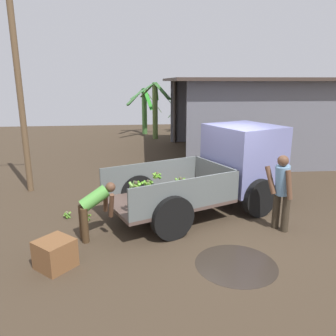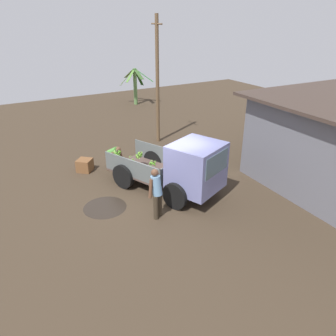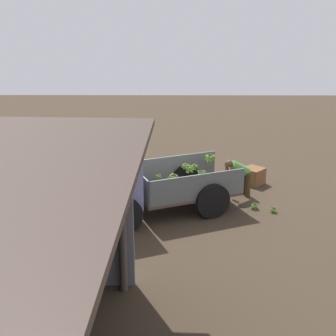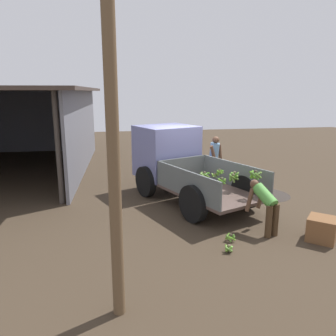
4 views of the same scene
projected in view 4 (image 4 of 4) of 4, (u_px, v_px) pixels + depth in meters
ground at (196, 197)px, 10.34m from camera, size 36.00×36.00×0.00m
mud_patch_0 at (266, 195)px, 10.53m from camera, size 1.51×1.51×0.01m
cargo_truck at (174, 159)px, 10.47m from camera, size 4.82×3.35×2.16m
warehouse_shed at (3, 109)px, 13.64m from camera, size 10.52×7.81×3.40m
utility_pole at (111, 97)px, 4.21m from camera, size 1.02×0.18×6.22m
person_foreground_visitor at (214, 158)px, 11.44m from camera, size 0.61×0.62×1.74m
person_worker_loading at (265, 203)px, 7.56m from camera, size 0.82×0.69×1.20m
banana_bunch_on_ground_0 at (229, 248)px, 6.75m from camera, size 0.20×0.20×0.18m
banana_bunch_on_ground_1 at (231, 237)px, 7.24m from camera, size 0.24×0.23×0.19m
wooden_crate_0 at (322, 229)px, 7.27m from camera, size 0.83×0.83×0.53m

